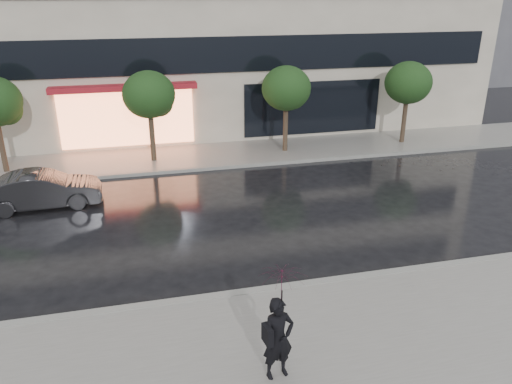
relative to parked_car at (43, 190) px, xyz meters
name	(u,v)px	position (x,y,z in m)	size (l,w,h in m)	color
ground	(285,269)	(6.97, -6.00, -0.64)	(120.00, 120.00, 0.00)	black
sidewalk_near	(329,343)	(6.97, -9.25, -0.58)	(60.00, 4.50, 0.12)	slate
sidewalk_far	(221,155)	(6.97, 4.25, -0.58)	(60.00, 3.50, 0.12)	slate
curb_near	(297,286)	(6.97, -7.00, -0.57)	(60.00, 0.25, 0.14)	gray
curb_far	(228,167)	(6.97, 2.50, -0.57)	(60.00, 0.25, 0.14)	gray
tree_mid_west	(150,96)	(4.03, 4.03, 2.28)	(2.20, 2.20, 3.99)	#33261C
tree_mid_east	(287,90)	(10.03, 4.03, 2.28)	(2.20, 2.20, 3.99)	#33261C
tree_far_east	(409,84)	(16.03, 4.03, 2.28)	(2.20, 2.20, 3.99)	#33261C
parked_car	(43,190)	(0.00, 0.00, 0.00)	(1.36, 3.90, 1.29)	black
pedestrian_with_umbrella	(280,309)	(5.64, -9.94, 0.99)	(1.03, 1.05, 2.36)	black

